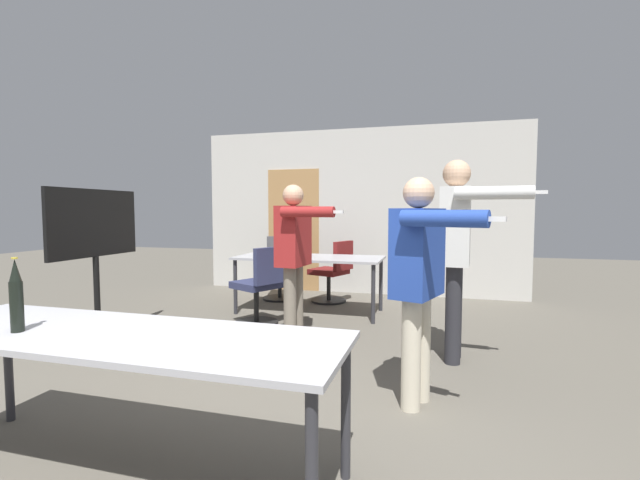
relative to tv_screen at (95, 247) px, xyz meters
name	(u,v)px	position (x,y,z in m)	size (l,w,h in m)	color
back_wall	(356,212)	(2.05, 3.36, 0.35)	(5.27, 0.12, 2.68)	beige
conference_table_near	(117,345)	(1.83, -1.82, -0.29)	(2.33, 0.72, 0.75)	#A8A8AD
conference_table_far	(309,261)	(1.73, 1.81, -0.30)	(1.93, 0.82, 0.75)	#A8A8AD
tv_screen	(95,247)	(0.00, 0.00, 0.00)	(0.44, 1.15, 1.57)	black
person_near_casual	(295,247)	(1.94, 0.60, -0.01)	(0.74, 0.68, 1.62)	slate
person_center_tall	(419,270)	(3.25, -0.59, -0.03)	(0.68, 0.77, 1.58)	beige
person_far_watching	(457,240)	(3.53, 0.41, 0.11)	(0.80, 0.70, 1.80)	#28282D
office_chair_near_pushed	(333,274)	(1.88, 2.51, -0.56)	(0.65, 0.60, 0.91)	black
office_chair_far_left	(260,288)	(1.36, 1.05, -0.54)	(0.67, 0.64, 0.93)	black
office_chair_mid_tucked	(280,269)	(1.02, 2.58, -0.53)	(0.58, 0.62, 0.95)	black
beer_bottle	(16,297)	(1.35, -1.94, -0.06)	(0.06, 0.06, 0.37)	black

